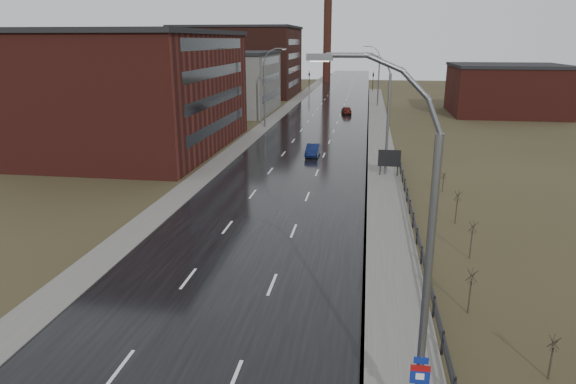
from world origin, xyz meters
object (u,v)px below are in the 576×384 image
(billboard, at_px, (389,159))
(car_far, at_px, (347,110))
(streetlight_main, at_px, (417,268))
(car_near, at_px, (313,151))

(billboard, relative_size, car_far, 0.67)
(streetlight_main, height_order, billboard, streetlight_main)
(streetlight_main, height_order, car_near, streetlight_main)
(streetlight_main, bearing_deg, billboard, 88.93)
(streetlight_main, distance_m, car_near, 42.40)
(streetlight_main, height_order, car_far, streetlight_main)
(billboard, height_order, car_far, billboard)
(car_near, xyz_separation_m, car_far, (2.20, 34.61, 0.02))
(car_far, bearing_deg, car_near, 78.93)
(car_near, bearing_deg, streetlight_main, -79.61)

